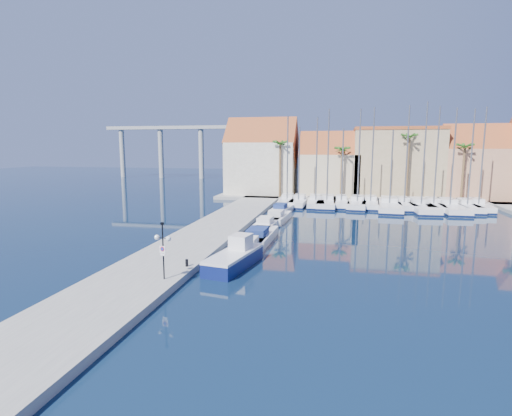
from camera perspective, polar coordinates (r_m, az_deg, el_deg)
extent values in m
plane|color=black|center=(25.58, 2.67, -11.54)|extent=(260.00, 260.00, 0.00)
cube|color=gray|center=(40.26, -6.93, -3.64)|extent=(6.00, 77.00, 0.50)
cube|color=gray|center=(72.46, 16.75, 1.59)|extent=(54.00, 16.00, 0.50)
cylinder|color=black|center=(26.02, -13.12, -5.99)|extent=(0.09, 0.09, 3.70)
cylinder|color=black|center=(25.97, -13.58, -4.14)|extent=(0.46, 0.16, 0.05)
cylinder|color=black|center=(25.68, -12.79, -4.26)|extent=(0.46, 0.16, 0.05)
sphere|color=white|center=(26.12, -13.97, -4.08)|extent=(0.33, 0.33, 0.33)
sphere|color=white|center=(25.53, -12.39, -4.32)|extent=(0.33, 0.33, 0.33)
cube|color=black|center=(25.63, -13.26, -2.18)|extent=(0.23, 0.16, 0.15)
cube|color=white|center=(25.95, -13.21, -5.81)|extent=(0.45, 0.15, 0.46)
cylinder|color=red|center=(25.93, -13.24, -5.73)|extent=(0.31, 0.09, 0.31)
cylinder|color=#1933A5|center=(25.92, -13.26, -5.73)|extent=(0.22, 0.07, 0.22)
cube|color=white|center=(26.04, -13.18, -6.50)|extent=(0.37, 0.12, 0.13)
cylinder|color=black|center=(28.82, -9.86, -7.72)|extent=(0.20, 0.20, 0.51)
cube|color=#0E1955|center=(29.82, -3.17, -7.59)|extent=(3.22, 6.63, 0.95)
cube|color=white|center=(29.66, -3.18, -6.52)|extent=(3.22, 6.63, 0.21)
cube|color=white|center=(30.63, -2.17, -4.89)|extent=(1.66, 1.91, 1.16)
cube|color=white|center=(33.90, -0.73, -5.69)|extent=(1.72, 5.35, 0.80)
cube|color=white|center=(33.23, -0.94, -4.75)|extent=(1.20, 1.87, 0.60)
cube|color=white|center=(37.81, 0.48, -4.16)|extent=(2.52, 7.45, 0.80)
cube|color=navy|center=(36.95, 0.23, -3.36)|extent=(1.71, 2.63, 0.60)
cube|color=white|center=(43.39, 1.51, -2.47)|extent=(2.27, 6.38, 0.80)
cube|color=white|center=(42.65, 1.32, -1.71)|extent=(1.50, 2.26, 0.60)
cube|color=white|center=(47.75, 3.09, -1.44)|extent=(2.58, 6.83, 0.80)
cube|color=white|center=(46.99, 2.92, -0.74)|extent=(1.65, 2.44, 0.60)
cube|color=white|center=(53.52, 3.68, -0.33)|extent=(2.62, 6.60, 0.80)
cube|color=navy|center=(52.80, 3.53, 0.31)|extent=(1.64, 2.37, 0.60)
cube|color=white|center=(61.30, 4.48, 0.92)|extent=(2.76, 8.99, 1.00)
cube|color=#0B173B|center=(61.35, 4.48, 0.63)|extent=(2.82, 9.06, 0.28)
cube|color=white|center=(62.08, 4.56, 1.77)|extent=(1.75, 2.74, 0.60)
cylinder|color=slate|center=(60.31, 4.52, 7.13)|extent=(0.20, 0.20, 12.28)
cube|color=white|center=(60.54, 6.14, 0.80)|extent=(2.59, 8.83, 1.00)
cube|color=#0B173B|center=(60.58, 6.14, 0.50)|extent=(2.65, 8.89, 0.28)
cube|color=white|center=(61.29, 6.27, 1.65)|extent=(1.69, 2.68, 0.60)
cylinder|color=slate|center=(59.57, 6.18, 6.33)|extent=(0.20, 0.20, 10.70)
cube|color=white|center=(60.51, 8.52, 0.75)|extent=(2.98, 9.53, 1.00)
cube|color=#0B173B|center=(60.56, 8.51, 0.45)|extent=(3.04, 9.60, 0.28)
cube|color=white|center=(61.34, 8.54, 1.61)|extent=(1.87, 2.92, 0.60)
cylinder|color=slate|center=(59.48, 8.66, 6.94)|extent=(0.20, 0.20, 12.09)
cube|color=white|center=(60.62, 10.10, 0.72)|extent=(2.82, 10.25, 1.00)
cube|color=#0B173B|center=(60.66, 10.09, 0.42)|extent=(2.88, 10.31, 0.28)
cube|color=white|center=(61.52, 10.16, 1.59)|extent=(1.91, 3.09, 0.60)
cylinder|color=slate|center=(59.53, 10.26, 7.44)|extent=(0.20, 0.20, 13.21)
cube|color=white|center=(60.88, 12.06, 0.70)|extent=(2.37, 8.48, 1.00)
cube|color=#0B173B|center=(60.93, 12.05, 0.40)|extent=(2.43, 8.54, 0.28)
cube|color=white|center=(61.62, 12.07, 1.55)|extent=(1.59, 2.56, 0.60)
cylinder|color=slate|center=(59.94, 12.25, 6.05)|extent=(0.20, 0.20, 10.42)
cube|color=white|center=(60.54, 14.28, 0.58)|extent=(3.35, 9.92, 1.00)
cube|color=#0B173B|center=(60.59, 14.27, 0.28)|extent=(3.42, 9.99, 0.28)
cube|color=white|center=(61.40, 14.35, 1.44)|extent=(2.02, 3.06, 0.60)
cylinder|color=slate|center=(59.48, 14.52, 7.26)|extent=(0.20, 0.20, 13.12)
cube|color=white|center=(61.14, 16.02, 0.58)|extent=(3.00, 9.25, 1.00)
cube|color=#0B173B|center=(61.18, 16.01, 0.29)|extent=(3.06, 9.32, 0.28)
cube|color=white|center=(61.94, 16.06, 1.43)|extent=(1.85, 2.84, 0.60)
cylinder|color=slate|center=(60.11, 16.32, 7.31)|extent=(0.20, 0.20, 13.36)
cube|color=white|center=(59.91, 18.49, 0.31)|extent=(3.92, 12.17, 1.00)
cube|color=#0B173B|center=(59.95, 18.48, 0.01)|extent=(3.98, 12.23, 0.28)
cube|color=white|center=(60.99, 18.48, 1.21)|extent=(2.42, 3.73, 0.60)
cylinder|color=slate|center=(58.79, 18.78, 5.58)|extent=(0.20, 0.20, 10.10)
cube|color=white|center=(61.29, 20.30, 0.40)|extent=(2.99, 8.93, 1.00)
cube|color=#0B173B|center=(61.34, 20.29, 0.10)|extent=(3.06, 8.99, 0.28)
cube|color=white|center=(62.04, 20.16, 1.25)|extent=(1.81, 2.75, 0.60)
cylinder|color=slate|center=(60.30, 20.77, 7.16)|extent=(0.20, 0.20, 13.48)
cube|color=white|center=(60.39, 22.38, 0.16)|extent=(3.53, 11.70, 1.00)
cube|color=#0B173B|center=(60.44, 22.37, -0.14)|extent=(3.60, 11.76, 0.28)
cube|color=white|center=(61.40, 22.19, 1.06)|extent=(2.26, 3.57, 0.60)
cylinder|color=slate|center=(59.25, 22.93, 7.17)|extent=(0.20, 0.20, 13.79)
cube|color=white|center=(61.81, 23.96, 0.25)|extent=(3.23, 9.66, 1.00)
cube|color=#0B173B|center=(61.85, 23.94, -0.04)|extent=(3.30, 9.72, 0.28)
cube|color=white|center=(62.64, 23.90, 1.10)|extent=(1.95, 2.98, 0.60)
cylinder|color=slate|center=(60.78, 24.44, 6.86)|extent=(0.20, 0.20, 13.29)
cube|color=white|center=(61.53, 25.81, 0.09)|extent=(3.19, 11.52, 1.00)
cube|color=#0B173B|center=(61.57, 25.79, -0.20)|extent=(3.25, 11.58, 0.28)
cube|color=white|center=(62.52, 25.59, 0.98)|extent=(2.15, 3.48, 0.60)
cylinder|color=slate|center=(60.41, 26.39, 6.56)|extent=(0.20, 0.20, 12.94)
cube|color=white|center=(62.61, 27.81, 0.09)|extent=(2.68, 8.84, 1.00)
cube|color=#0B173B|center=(62.65, 27.79, -0.20)|extent=(2.74, 8.90, 0.28)
cube|color=white|center=(63.33, 27.61, 0.92)|extent=(1.71, 2.69, 0.60)
cylinder|color=slate|center=(61.64, 28.40, 6.39)|extent=(0.20, 0.20, 12.82)
cube|color=white|center=(63.90, 29.07, 0.16)|extent=(2.52, 8.89, 1.00)
cube|color=#0B173B|center=(63.95, 29.05, -0.13)|extent=(2.58, 8.95, 0.28)
cube|color=white|center=(64.65, 28.91, 0.97)|extent=(1.67, 2.69, 0.60)
cylinder|color=slate|center=(62.94, 29.66, 6.48)|extent=(0.20, 0.20, 13.15)
cube|color=beige|center=(72.12, 0.88, 5.73)|extent=(12.00, 9.00, 9.00)
cube|color=#923B20|center=(72.02, 0.89, 9.30)|extent=(12.30, 9.00, 9.00)
cube|color=beige|center=(70.87, 10.48, 4.72)|extent=(10.00, 8.00, 7.00)
cube|color=#923B20|center=(70.71, 10.56, 7.54)|extent=(10.30, 8.00, 8.00)
cube|color=tan|center=(72.32, 19.34, 6.04)|extent=(14.00, 10.00, 11.00)
cube|color=#923B20|center=(72.32, 19.57, 10.59)|extent=(14.20, 10.20, 0.50)
cube|color=tan|center=(73.91, 28.66, 4.34)|extent=(10.00, 8.00, 8.00)
cube|color=#923B20|center=(73.79, 28.89, 7.43)|extent=(10.30, 8.00, 8.00)
cylinder|color=brown|center=(66.52, 3.45, 5.45)|extent=(0.36, 0.36, 9.00)
sphere|color=#2B601B|center=(66.41, 3.48, 9.20)|extent=(2.60, 2.60, 2.60)
cylinder|color=brown|center=(65.82, 12.12, 4.80)|extent=(0.36, 0.36, 8.00)
sphere|color=#2B601B|center=(65.68, 12.23, 8.15)|extent=(2.60, 2.60, 2.60)
cylinder|color=brown|center=(66.55, 20.82, 5.33)|extent=(0.36, 0.36, 10.00)
sphere|color=#2B601B|center=(66.48, 21.05, 9.50)|extent=(2.60, 2.60, 2.60)
cylinder|color=brown|center=(68.27, 27.45, 4.35)|extent=(0.36, 0.36, 8.50)
sphere|color=#2B601B|center=(68.15, 27.69, 7.79)|extent=(2.60, 2.60, 2.60)
cube|color=#9E9E99|center=(113.76, -9.83, 11.27)|extent=(48.00, 2.20, 0.90)
cylinder|color=#9E9E99|center=(122.44, -18.55, 7.48)|extent=(1.40, 1.40, 14.00)
cylinder|color=#9E9E99|center=(116.84, -13.42, 7.66)|extent=(1.40, 1.40, 14.00)
cylinder|color=#9E9E99|center=(112.25, -7.82, 7.78)|extent=(1.40, 1.40, 14.00)
cylinder|color=#9E9E99|center=(108.80, -1.81, 7.82)|extent=(1.40, 1.40, 14.00)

